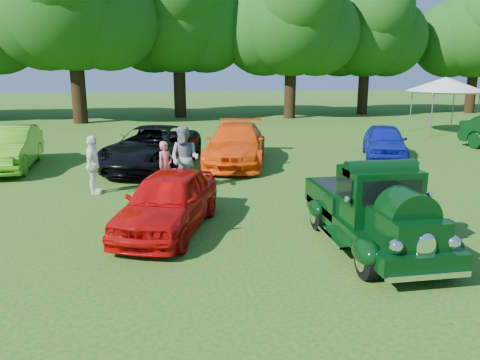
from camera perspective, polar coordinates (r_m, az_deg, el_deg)
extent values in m
plane|color=#204C11|center=(10.43, 4.26, -6.88)|extent=(120.00, 120.00, 0.00)
cylinder|color=black|center=(8.62, 15.23, -9.48)|extent=(0.20, 0.68, 0.68)
cylinder|color=black|center=(9.33, 23.84, -8.37)|extent=(0.20, 0.68, 0.68)
cylinder|color=black|center=(10.88, 9.54, -4.26)|extent=(0.20, 0.68, 0.68)
cylinder|color=black|center=(11.46, 16.77, -3.74)|extent=(0.20, 0.68, 0.68)
cube|color=black|center=(10.04, 15.99, -5.34)|extent=(1.58, 4.12, 0.31)
cube|color=black|center=(8.89, 19.55, -5.60)|extent=(1.01, 1.33, 0.57)
cube|color=black|center=(9.74, 16.55, -1.79)|extent=(1.43, 1.05, 1.10)
cube|color=black|center=(9.26, 17.98, -1.45)|extent=(1.19, 0.05, 0.48)
cube|color=black|center=(11.05, 13.32, -2.03)|extent=(1.58, 1.88, 0.53)
cube|color=black|center=(10.99, 13.40, -0.74)|extent=(1.36, 1.65, 0.05)
ellipsoid|color=black|center=(8.54, 15.13, -8.43)|extent=(0.45, 0.79, 0.45)
ellipsoid|color=black|center=(9.29, 24.08, -7.36)|extent=(0.45, 0.79, 0.45)
ellipsoid|color=black|center=(10.82, 9.30, -3.44)|extent=(0.35, 0.66, 0.38)
ellipsoid|color=black|center=(11.44, 17.07, -2.93)|extent=(0.35, 0.66, 0.38)
ellipsoid|color=white|center=(8.37, 21.75, -7.80)|extent=(0.37, 0.11, 0.55)
sphere|color=white|center=(8.16, 18.44, -7.66)|extent=(0.26, 0.26, 0.26)
sphere|color=white|center=(8.67, 24.49, -6.93)|extent=(0.26, 0.26, 0.26)
cube|color=white|center=(8.42, 21.98, -10.79)|extent=(1.48, 0.10, 0.10)
cube|color=white|center=(11.99, 11.50, -2.51)|extent=(1.48, 0.10, 0.10)
imported|color=#BA0807|center=(10.73, -8.77, -2.56)|extent=(2.88, 4.33, 1.37)
imported|color=#4AA516|center=(18.92, -26.38, 3.51)|extent=(1.93, 4.78, 1.54)
imported|color=black|center=(17.42, -10.66, 3.91)|extent=(4.18, 6.00, 1.52)
imported|color=#F64808|center=(17.86, -0.48, 4.38)|extent=(3.33, 5.61, 1.52)
imported|color=#0C178E|center=(19.96, 17.21, 4.51)|extent=(2.91, 4.27, 1.35)
imported|color=#D65C58|center=(14.21, -9.07, 1.70)|extent=(0.64, 0.62, 1.49)
imported|color=gray|center=(14.07, -6.74, 2.61)|extent=(1.19, 1.11, 1.94)
imported|color=white|center=(14.25, -17.49, 1.75)|extent=(0.46, 1.03, 1.72)
cube|color=silver|center=(28.36, 23.70, 9.82)|extent=(3.03, 3.03, 0.11)
cone|color=silver|center=(28.34, 23.78, 10.66)|extent=(4.44, 4.44, 0.75)
cylinder|color=slate|center=(26.75, 22.32, 7.26)|extent=(0.06, 0.06, 2.24)
cylinder|color=slate|center=(29.01, 20.10, 7.88)|extent=(0.06, 0.06, 2.24)
cylinder|color=slate|center=(27.97, 26.96, 7.04)|extent=(0.06, 0.06, 2.24)
cylinder|color=slate|center=(30.14, 24.49, 7.68)|extent=(0.06, 0.06, 2.24)
cylinder|color=black|center=(32.53, -19.11, 10.59)|extent=(0.92, 0.92, 4.59)
sphere|color=#10460F|center=(32.73, -19.86, 19.76)|extent=(8.40, 8.40, 8.40)
cylinder|color=black|center=(34.82, -7.36, 11.17)|extent=(0.87, 0.87, 4.34)
sphere|color=#10460F|center=(34.96, -7.62, 19.30)|extent=(7.94, 7.94, 7.94)
cylinder|color=black|center=(34.06, 6.13, 10.91)|extent=(0.81, 0.81, 4.05)
sphere|color=#10460F|center=(34.15, 6.34, 18.67)|extent=(7.41, 7.41, 7.41)
cylinder|color=black|center=(38.05, 14.79, 10.73)|extent=(0.78, 0.78, 3.92)
sphere|color=#10460F|center=(38.11, 15.22, 17.44)|extent=(7.17, 7.17, 7.17)
cylinder|color=black|center=(41.98, 26.37, 9.93)|extent=(0.76, 0.76, 3.79)
sphere|color=#10460F|center=(42.02, 27.01, 15.79)|extent=(6.93, 6.93, 6.93)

